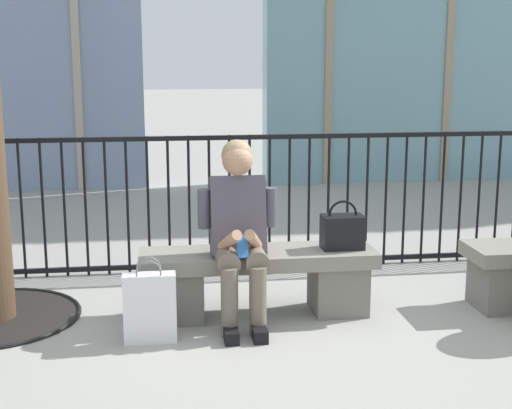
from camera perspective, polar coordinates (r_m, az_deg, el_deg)
ground_plane at (r=5.18m, az=0.15°, el=-8.38°), size 60.00×60.00×0.00m
stone_bench at (r=5.09m, az=0.15°, el=-5.51°), size 1.60×0.44×0.45m
seated_person_with_phone at (r=4.85m, az=-1.32°, el=-1.75°), size 0.52×0.66×1.21m
handbag_on_bench at (r=5.11m, az=6.63°, el=-2.03°), size 0.28×0.17×0.34m
shopping_bag at (r=4.69m, az=-8.13°, el=-7.77°), size 0.33×0.12×0.53m
plaza_railing at (r=6.06m, az=-1.26°, el=0.16°), size 8.06×0.04×1.12m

